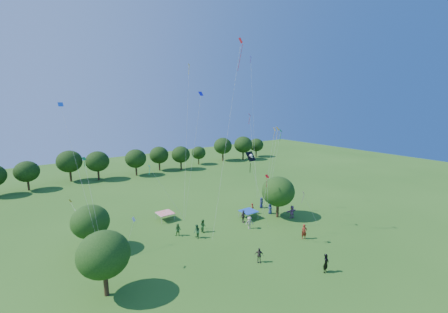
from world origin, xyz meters
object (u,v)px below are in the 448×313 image
at_px(near_tree_north, 90,222).
at_px(red_high_kite, 235,81).
at_px(near_tree_west, 104,254).
at_px(tent_blue, 248,211).
at_px(near_tree_east, 278,191).
at_px(tent_red_stripe, 165,213).
at_px(pirate_kite, 251,157).
at_px(man_in_black, 326,263).

height_order(near_tree_north, red_high_kite, red_high_kite).
height_order(near_tree_west, tent_blue, near_tree_west).
xyz_separation_m(tent_blue, red_high_kite, (-5.39, -3.52, 18.12)).
distance_m(near_tree_east, tent_blue, 5.21).
bearing_deg(tent_blue, near_tree_north, 171.10).
bearing_deg(near_tree_north, tent_blue, -8.90).
relative_size(near_tree_east, red_high_kite, 0.27).
height_order(near_tree_east, red_high_kite, red_high_kite).
relative_size(tent_red_stripe, pirate_kite, 0.22).
height_order(near_tree_west, pirate_kite, pirate_kite).
bearing_deg(near_tree_north, near_tree_west, -95.63).
bearing_deg(pirate_kite, man_in_black, -74.64).
height_order(near_tree_west, near_tree_north, near_tree_west).
distance_m(pirate_kite, red_high_kite, 8.99).
relative_size(near_tree_north, man_in_black, 2.75).
bearing_deg(pirate_kite, red_high_kite, 90.70).
height_order(near_tree_west, tent_red_stripe, near_tree_west).
xyz_separation_m(near_tree_north, pirate_kite, (15.44, -9.74, 7.17)).
distance_m(near_tree_north, pirate_kite, 19.62).
relative_size(tent_blue, man_in_black, 1.12).
distance_m(near_tree_west, tent_blue, 22.73).
height_order(tent_blue, pirate_kite, pirate_kite).
relative_size(man_in_black, red_high_kite, 0.09).
relative_size(near_tree_west, tent_red_stripe, 2.70).
xyz_separation_m(near_tree_north, near_tree_east, (24.51, -5.49, 0.44)).
relative_size(near_tree_west, man_in_black, 3.03).
relative_size(near_tree_north, tent_blue, 2.45).
xyz_separation_m(near_tree_east, man_in_black, (-6.65, -13.06, -2.95)).
bearing_deg(near_tree_west, near_tree_east, 8.56).
xyz_separation_m(near_tree_west, red_high_kite, (16.33, 2.54, 15.25)).
distance_m(tent_blue, pirate_kite, 12.78).
height_order(pirate_kite, red_high_kite, red_high_kite).
bearing_deg(man_in_black, tent_red_stripe, 96.37).
relative_size(near_tree_west, pirate_kite, 0.60).
distance_m(man_in_black, pirate_kite, 13.31).
height_order(near_tree_west, near_tree_east, near_tree_east).
relative_size(near_tree_north, pirate_kite, 0.54).
xyz_separation_m(near_tree_north, tent_blue, (20.80, -3.26, -2.45)).
xyz_separation_m(near_tree_north, red_high_kite, (15.41, -6.78, 15.66)).
bearing_deg(red_high_kite, near_tree_north, 156.26).
bearing_deg(near_tree_east, near_tree_west, -171.44).
relative_size(near_tree_west, tent_blue, 2.70).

